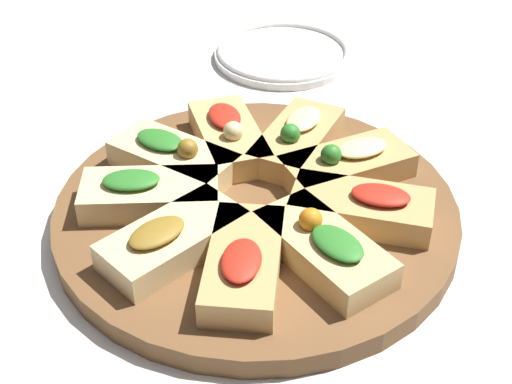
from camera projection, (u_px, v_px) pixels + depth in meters
The scene contains 12 objects.
ground_plane at pixel (256, 220), 0.68m from camera, with size 3.00×3.00×0.00m, color silver.
serving_board at pixel (256, 212), 0.68m from camera, with size 0.38×0.38×0.02m, color brown.
focaccia_slice_0 at pixel (172, 239), 0.61m from camera, with size 0.14×0.12×0.03m.
focaccia_slice_1 at pixel (244, 263), 0.58m from camera, with size 0.13×0.08×0.03m.
focaccia_slice_2 at pixel (324, 247), 0.60m from camera, with size 0.13×0.13×0.04m.
focaccia_slice_3 at pixel (363, 208), 0.64m from camera, with size 0.06×0.13×0.03m.
focaccia_slice_4 at pixel (347, 165), 0.69m from camera, with size 0.12×0.13×0.04m.
focaccia_slice_5 at pixel (297, 139), 0.73m from camera, with size 0.14×0.08×0.04m.
focaccia_slice_6 at pixel (229, 136), 0.74m from camera, with size 0.14×0.11×0.04m.
focaccia_slice_7 at pixel (173, 157), 0.70m from camera, with size 0.10×0.14×0.04m.
focaccia_slice_8 at pixel (149, 194), 0.66m from camera, with size 0.09×0.14×0.03m.
plate_right at pixel (283, 53), 0.95m from camera, with size 0.19×0.19×0.02m.
Camera 1 is at (-0.51, -0.13, 0.43)m, focal length 50.00 mm.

